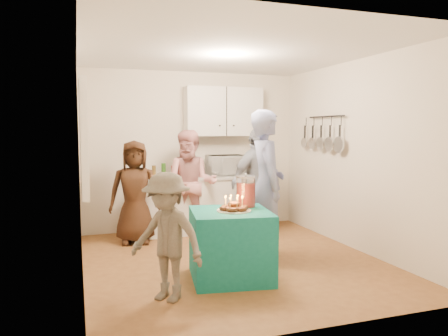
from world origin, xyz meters
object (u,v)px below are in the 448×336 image
object	(u,v)px
punch_jar	(246,192)
woman_back_center	(191,184)
woman_back_right	(256,183)
child_near_left	(167,237)
woman_back_left	(135,192)
party_table	(231,245)
counter	(209,205)
microwave	(226,165)
man_birthday	(266,185)

from	to	relation	value
punch_jar	woman_back_center	bearing A→B (deg)	96.77
woman_back_right	child_near_left	world-z (taller)	woman_back_right
woman_back_left	punch_jar	bearing A→B (deg)	-49.77
party_table	punch_jar	world-z (taller)	punch_jar
counter	microwave	bearing A→B (deg)	0.00
punch_jar	woman_back_center	world-z (taller)	woman_back_center
woman_back_center	child_near_left	size ratio (longest dim) A/B	1.32
microwave	man_birthday	xyz separation A→B (m)	(-0.04, -1.72, -0.12)
counter	party_table	distance (m)	2.33
counter	child_near_left	distance (m)	2.96
woman_back_right	punch_jar	bearing A→B (deg)	-140.50
woman_back_center	woman_back_right	size ratio (longest dim) A/B	0.98
woman_back_center	woman_back_left	bearing A→B (deg)	-155.73
microwave	counter	bearing A→B (deg)	179.34
counter	woman_back_left	xyz separation A→B (m)	(-1.25, -0.40, 0.32)
punch_jar	woman_back_left	xyz separation A→B (m)	(-1.06, 1.69, -0.18)
party_table	woman_back_left	size ratio (longest dim) A/B	0.57
woman_back_left	woman_back_right	xyz separation A→B (m)	(1.79, -0.29, 0.09)
man_birthday	woman_back_right	size ratio (longest dim) A/B	1.13
punch_jar	man_birthday	world-z (taller)	man_birthday
child_near_left	man_birthday	bearing A→B (deg)	79.73
woman_back_center	child_near_left	world-z (taller)	woman_back_center
microwave	woman_back_center	world-z (taller)	woman_back_center
counter	woman_back_center	bearing A→B (deg)	-137.84
microwave	woman_back_right	world-z (taller)	woman_back_right
man_birthday	woman_back_center	size ratio (longest dim) A/B	1.15
woman_back_center	woman_back_right	bearing A→B (deg)	0.98
microwave	party_table	xyz separation A→B (m)	(-0.73, -2.29, -0.69)
microwave	party_table	distance (m)	2.50
party_table	man_birthday	bearing A→B (deg)	39.68
microwave	woman_back_right	xyz separation A→B (m)	(0.25, -0.69, -0.23)
punch_jar	woman_back_left	bearing A→B (deg)	122.20
child_near_left	party_table	bearing A→B (deg)	73.09
party_table	woman_back_right	xyz separation A→B (m)	(0.98, 1.60, 0.46)
microwave	child_near_left	world-z (taller)	child_near_left
woman_back_left	man_birthday	bearing A→B (deg)	-33.50
woman_back_center	microwave	bearing A→B (deg)	48.55
counter	party_table	size ratio (longest dim) A/B	2.59
woman_back_left	woman_back_center	world-z (taller)	woman_back_center
microwave	child_near_left	bearing A→B (deg)	-120.17
party_table	man_birthday	size ratio (longest dim) A/B	0.45
microwave	woman_back_left	size ratio (longest dim) A/B	0.39
woman_back_right	man_birthday	bearing A→B (deg)	-129.26
counter	punch_jar	xyz separation A→B (m)	(-0.18, -2.09, 0.50)
microwave	man_birthday	size ratio (longest dim) A/B	0.31
man_birthday	woman_back_center	world-z (taller)	man_birthday
man_birthday	woman_back_left	bearing A→B (deg)	59.40
woman_back_center	party_table	bearing A→B (deg)	-70.48
man_birthday	woman_back_right	bearing A→B (deg)	-5.19
woman_back_center	man_birthday	bearing A→B (deg)	-44.18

